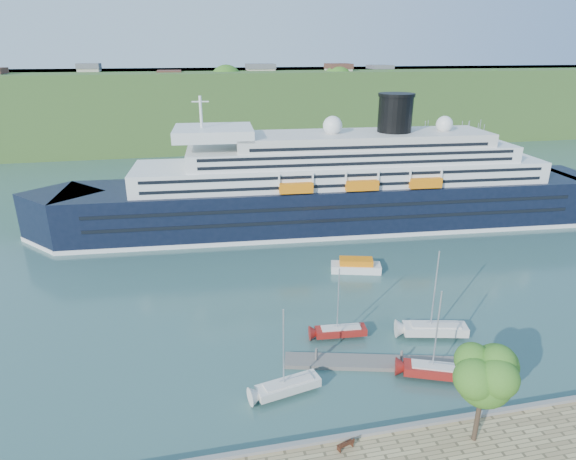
# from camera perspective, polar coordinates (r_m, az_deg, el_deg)

# --- Properties ---
(ground) EXTENTS (400.00, 400.00, 0.00)m
(ground) POSITION_cam_1_polar(r_m,az_deg,el_deg) (45.66, 13.82, -22.53)
(ground) COLOR #315751
(ground) RESTS_ON ground
(far_hillside) EXTENTS (400.00, 50.00, 24.00)m
(far_hillside) POSITION_cam_1_polar(r_m,az_deg,el_deg) (176.12, -6.79, 14.40)
(far_hillside) COLOR #395B24
(far_hillside) RESTS_ON ground
(quay_coping) EXTENTS (220.00, 0.50, 0.30)m
(quay_coping) POSITION_cam_1_polar(r_m,az_deg,el_deg) (44.76, 14.07, -21.62)
(quay_coping) COLOR slate
(quay_coping) RESTS_ON promenade
(cruise_ship) EXTENTS (106.69, 22.55, 23.78)m
(cruise_ship) POSITION_cam_1_polar(r_m,az_deg,el_deg) (86.48, 5.16, 7.94)
(cruise_ship) COLOR black
(cruise_ship) RESTS_ON ground
(park_bench) EXTENTS (1.58, 1.00, 0.94)m
(park_bench) POSITION_cam_1_polar(r_m,az_deg,el_deg) (42.01, 6.82, -23.84)
(park_bench) COLOR #492315
(park_bench) RESTS_ON promenade
(promenade_tree) EXTENTS (5.79, 5.79, 9.58)m
(promenade_tree) POSITION_cam_1_polar(r_m,az_deg,el_deg) (42.39, 22.01, -17.30)
(promenade_tree) COLOR #2E5717
(promenade_tree) RESTS_ON promenade
(floating_pontoon) EXTENTS (19.72, 7.31, 0.44)m
(floating_pontoon) POSITION_cam_1_polar(r_m,az_deg,el_deg) (52.77, 10.79, -15.20)
(floating_pontoon) COLOR slate
(floating_pontoon) RESTS_ON ground
(sailboat_white_near) EXTENTS (7.12, 3.33, 8.88)m
(sailboat_white_near) POSITION_cam_1_polar(r_m,az_deg,el_deg) (45.76, 0.04, -14.54)
(sailboat_white_near) COLOR silver
(sailboat_white_near) RESTS_ON ground
(sailboat_red) EXTENTS (7.44, 4.57, 9.31)m
(sailboat_red) POSITION_cam_1_polar(r_m,az_deg,el_deg) (49.76, 17.72, -12.17)
(sailboat_red) COLOR maroon
(sailboat_red) RESTS_ON ground
(sailboat_white_far) EXTENTS (8.17, 3.93, 10.18)m
(sailboat_white_far) POSITION_cam_1_polar(r_m,az_deg,el_deg) (56.18, 17.45, -7.64)
(sailboat_white_far) COLOR silver
(sailboat_white_far) RESTS_ON ground
(tender_launch) EXTENTS (7.75, 4.38, 2.03)m
(tender_launch) POSITION_cam_1_polar(r_m,az_deg,el_deg) (71.64, 8.05, -4.13)
(tender_launch) COLOR orange
(tender_launch) RESTS_ON ground
(sailboat_extra) EXTENTS (6.52, 2.31, 8.26)m
(sailboat_extra) POSITION_cam_1_polar(r_m,az_deg,el_deg) (54.36, 6.40, -8.89)
(sailboat_extra) COLOR maroon
(sailboat_extra) RESTS_ON ground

